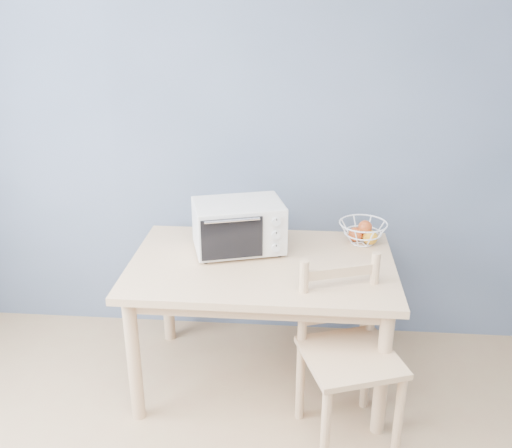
# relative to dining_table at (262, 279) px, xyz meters

# --- Properties ---
(room) EXTENTS (4.01, 4.51, 2.61)m
(room) POSITION_rel_dining_table_xyz_m (-0.12, -1.68, 0.65)
(room) COLOR tan
(room) RESTS_ON ground
(dining_table) EXTENTS (1.40, 0.90, 0.75)m
(dining_table) POSITION_rel_dining_table_xyz_m (0.00, 0.00, 0.00)
(dining_table) COLOR tan
(dining_table) RESTS_ON ground
(toaster_oven) EXTENTS (0.55, 0.46, 0.28)m
(toaster_oven) POSITION_rel_dining_table_xyz_m (-0.16, 0.13, 0.25)
(toaster_oven) COLOR silver
(toaster_oven) RESTS_ON dining_table
(fruit_basket) EXTENTS (0.35, 0.35, 0.14)m
(fruit_basket) POSITION_rel_dining_table_xyz_m (0.55, 0.30, 0.17)
(fruit_basket) COLOR white
(fruit_basket) RESTS_ON dining_table
(dining_chair) EXTENTS (0.54, 0.54, 0.91)m
(dining_chair) POSITION_rel_dining_table_xyz_m (0.44, -0.38, -0.20)
(dining_chair) COLOR tan
(dining_chair) RESTS_ON ground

